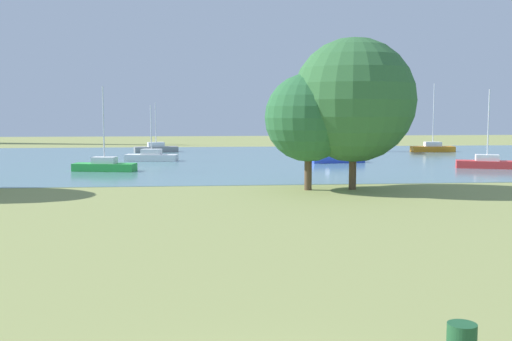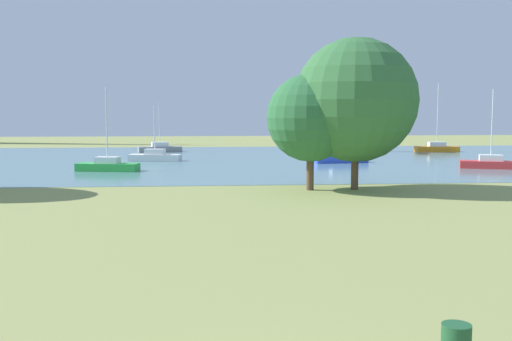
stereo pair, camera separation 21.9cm
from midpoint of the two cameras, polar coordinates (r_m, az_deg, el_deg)
name	(u,v)px [view 2 (the right image)]	position (r m, az deg, el deg)	size (l,w,h in m)	color
ground_plane	(219,205)	(31.32, -3.18, -3.22)	(160.00, 160.00, 0.00)	#8C9351
water_surface	(212,160)	(59.13, -3.94, 0.98)	(140.00, 40.00, 0.02)	slate
sailboat_red	(491,163)	(54.00, 20.83, 0.65)	(5.03, 3.02, 6.38)	red
sailboat_blue	(340,158)	(56.39, 7.85, 1.17)	(4.96, 2.12, 6.58)	blue
sailboat_gray	(160,148)	(70.52, -8.72, 2.04)	(5.01, 2.47, 5.51)	gray
sailboat_white	(155,156)	(58.52, -9.15, 1.30)	(4.99, 2.32, 5.14)	white
sailboat_green	(108,165)	(49.67, -13.32, 0.47)	(5.00, 2.45, 6.56)	green
sailboat_orange	(437,148)	(73.05, 16.33, 2.02)	(4.87, 1.74, 7.65)	orange
tree_west_far	(311,118)	(37.03, 5.19, 4.83)	(5.23, 5.23, 6.93)	brown
tree_mid_shore	(356,100)	(37.60, 9.30, 6.39)	(7.39, 7.39, 9.05)	brown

